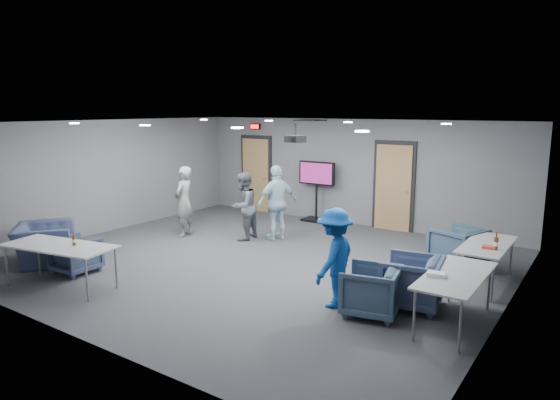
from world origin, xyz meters
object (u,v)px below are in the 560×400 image
Objects in this scene: table_right_a at (487,247)px; bottle_front at (74,240)px; chair_front_a at (76,255)px; person_d at (334,258)px; person_c at (277,203)px; person_a at (184,201)px; chair_right_b at (411,282)px; person_b at (244,206)px; table_front_left at (59,247)px; bottle_right at (496,243)px; chair_right_a at (457,247)px; chair_front_b at (45,244)px; tv_stand at (317,188)px; table_right_b at (456,278)px; chair_right_c at (371,291)px; projector at (295,139)px.

table_right_a is 6.90m from bottle_front.
person_d is at bearing -166.81° from chair_front_a.
chair_front_a is (-1.70, -4.02, -0.52)m from person_c.
chair_right_b is at bearing 64.65° from person_a.
person_d reaches higher than table_right_a.
person_c is (0.61, 0.47, 0.08)m from person_b.
table_front_left is at bearing -73.31° from chair_right_b.
person_b is at bearing 176.09° from bottle_right.
chair_right_b is (-0.04, -2.37, 0.00)m from chair_right_a.
person_b is 4.15m from chair_front_b.
person_d is at bearing 142.82° from table_right_a.
tv_stand reaches higher than table_front_left.
chair_front_b is at bearing 102.26° from table_right_b.
tv_stand is at bearing -94.89° from chair_right_a.
chair_front_a is 7.28m from bottle_right.
chair_right_a is 0.99× the size of chair_right_b.
person_b reaches higher than table_front_left.
chair_right_a is 2.75m from table_right_b.
bottle_right is (1.29, 1.91, 0.47)m from chair_right_c.
person_a is 1.06× the size of person_b.
person_b reaches higher than bottle_front.
table_right_a is at bearing -153.11° from chair_front_a.
person_c is at bearing 147.94° from projector.
person_d is 1.22m from chair_right_b.
table_front_left is at bearing -13.11° from person_b.
table_right_a is 5.53m from tv_stand.
bottle_right is at bearing 18.14° from projector.
chair_right_a is at bearing -24.49° from tv_stand.
table_right_a is at bearing 23.71° from projector.
table_front_left is at bearing -79.91° from chair_right_c.
tv_stand is (-5.04, 2.97, 0.07)m from bottle_right.
bottle_right reaches higher than table_front_left.
chair_right_c is (4.15, -2.28, -0.41)m from person_b.
table_right_b is 0.86× the size of table_front_left.
table_right_b is 6.01m from bottle_front.
person_a is at bearing -172.03° from projector.
person_a is at bearing -59.06° from chair_right_a.
chair_right_b is at bearing 25.48° from bottle_front.
table_right_a is at bearing -0.00° from table_right_b.
person_b is 4.85m from chair_right_b.
person_b is at bearing 89.42° from table_right_a.
chair_right_c is at bearing -41.26° from chair_right_b.
table_right_a is 3.87m from projector.
chair_right_a is at bearing 93.95° from person_b.
bottle_right is (6.06, 3.78, 0.15)m from table_front_left.
bottle_front is at bearing -157.11° from chair_front_b.
bottle_front is at bearing -10.20° from person_b.
chair_right_b is 5.73m from table_front_left.
person_c is 5.92× the size of bottle_right.
person_b is 0.76× the size of table_front_left.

